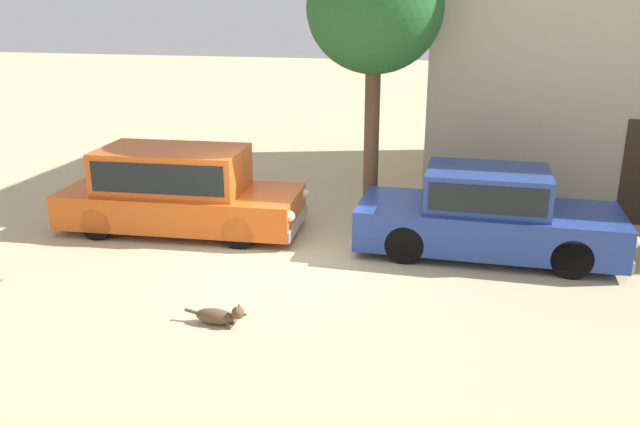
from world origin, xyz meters
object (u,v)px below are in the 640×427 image
parked_sedan_second (487,213)px  acacia_tree_left (375,10)px  parked_sedan_nearest (177,188)px  stray_dog_spotted (220,316)px

parked_sedan_second → acacia_tree_left: 4.23m
parked_sedan_second → acacia_tree_left: (-2.24, 1.33, 3.33)m
parked_sedan_nearest → acacia_tree_left: acacia_tree_left is taller
parked_sedan_nearest → parked_sedan_second: 5.77m
parked_sedan_second → stray_dog_spotted: (-3.57, -3.55, -0.62)m
stray_dog_spotted → parked_sedan_nearest: bearing=123.6°
acacia_tree_left → stray_dog_spotted: bearing=-105.2°
parked_sedan_second → parked_sedan_nearest: bearing=-179.3°
parked_sedan_second → stray_dog_spotted: 5.07m
stray_dog_spotted → acacia_tree_left: 6.41m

